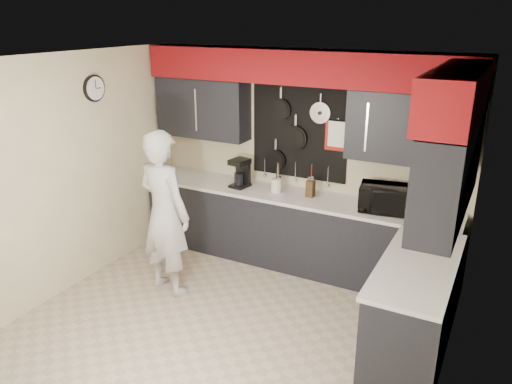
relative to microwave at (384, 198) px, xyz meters
The scene contains 10 objects.
ground 2.09m from the microwave, 127.83° to the right, with size 4.00×4.00×0.00m, color #B4A28C.
back_wall_assembly 1.46m from the microwave, behind, with size 4.00×0.36×2.60m.
right_wall_assembly 1.63m from the microwave, 57.19° to the right, with size 0.36×3.50×2.60m.
left_wall_assembly 3.41m from the microwave, 155.58° to the right, with size 0.05×3.50×2.60m.
base_cabinets 0.91m from the microwave, 154.52° to the right, with size 3.95×2.20×0.92m.
microwave is the anchor object (origin of this frame).
knife_block 0.88m from the microwave, behind, with size 0.09×0.09×0.20m, color #321B10.
utensil_crock 1.31m from the microwave, behind, with size 0.13×0.13×0.16m, color white.
coffee_maker 1.80m from the microwave, behind, with size 0.23×0.27×0.36m.
person 2.40m from the microwave, 150.07° to the right, with size 0.68×0.44×1.85m, color #BBBCB9.
Camera 1 is at (2.23, -3.74, 2.96)m, focal length 35.00 mm.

